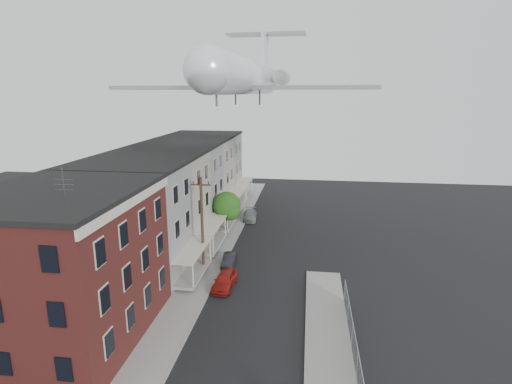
% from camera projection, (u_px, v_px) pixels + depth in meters
% --- Properties ---
extents(sidewalk_left, '(3.00, 62.00, 0.12)m').
position_uv_depth(sidewalk_left, '(219.00, 247.00, 43.13)').
color(sidewalk_left, gray).
rests_on(sidewalk_left, ground).
extents(sidewalk_right, '(3.00, 26.00, 0.12)m').
position_uv_depth(sidewalk_right, '(329.00, 365.00, 24.40)').
color(sidewalk_right, gray).
rests_on(sidewalk_right, ground).
extents(curb_left, '(0.15, 62.00, 0.14)m').
position_uv_depth(curb_left, '(232.00, 247.00, 42.94)').
color(curb_left, gray).
rests_on(curb_left, ground).
extents(curb_right, '(0.15, 26.00, 0.14)m').
position_uv_depth(curb_right, '(306.00, 363.00, 24.59)').
color(curb_right, gray).
rests_on(curb_right, ground).
extents(corner_building, '(10.31, 12.30, 12.15)m').
position_uv_depth(corner_building, '(64.00, 265.00, 26.39)').
color(corner_building, '#361211').
rests_on(corner_building, ground).
extents(row_house_a, '(11.98, 7.00, 10.30)m').
position_uv_depth(row_house_a, '(128.00, 221.00, 35.53)').
color(row_house_a, '#60605E').
rests_on(row_house_a, ground).
extents(row_house_b, '(11.98, 7.00, 10.30)m').
position_uv_depth(row_house_b, '(157.00, 201.00, 42.26)').
color(row_house_b, gray).
rests_on(row_house_b, ground).
extents(row_house_c, '(11.98, 7.00, 10.30)m').
position_uv_depth(row_house_c, '(178.00, 186.00, 48.99)').
color(row_house_c, '#60605E').
rests_on(row_house_c, ground).
extents(row_house_d, '(11.98, 7.00, 10.30)m').
position_uv_depth(row_house_d, '(194.00, 175.00, 55.72)').
color(row_house_d, gray).
rests_on(row_house_d, ground).
extents(row_house_e, '(11.98, 7.00, 10.30)m').
position_uv_depth(row_house_e, '(207.00, 166.00, 62.45)').
color(row_house_e, '#60605E').
rests_on(row_house_e, ground).
extents(chainlink_fence, '(0.06, 18.06, 1.90)m').
position_uv_depth(chainlink_fence, '(357.00, 365.00, 23.02)').
color(chainlink_fence, gray).
rests_on(chainlink_fence, ground).
extents(utility_pole, '(1.80, 0.26, 9.00)m').
position_uv_depth(utility_pole, '(202.00, 224.00, 36.26)').
color(utility_pole, black).
rests_on(utility_pole, ground).
extents(street_tree, '(3.22, 3.20, 5.20)m').
position_uv_depth(street_tree, '(228.00, 207.00, 46.06)').
color(street_tree, black).
rests_on(street_tree, ground).
extents(car_near, '(1.83, 4.08, 1.36)m').
position_uv_depth(car_near, '(225.00, 280.00, 34.10)').
color(car_near, maroon).
rests_on(car_near, ground).
extents(car_mid, '(1.27, 3.34, 1.09)m').
position_uv_depth(car_mid, '(229.00, 260.00, 38.53)').
color(car_mid, black).
rests_on(car_mid, ground).
extents(car_far, '(2.08, 4.32, 1.21)m').
position_uv_depth(car_far, '(250.00, 215.00, 52.36)').
color(car_far, slate).
rests_on(car_far, ground).
extents(airplane, '(26.62, 30.39, 8.81)m').
position_uv_depth(airplane, '(247.00, 77.00, 41.92)').
color(airplane, white).
rests_on(airplane, ground).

